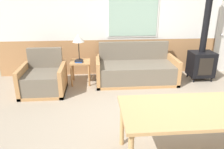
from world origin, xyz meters
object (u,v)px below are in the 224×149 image
object	(u,v)px
armchair	(44,80)
table_lamp	(78,39)
side_table	(80,66)
wood_stove	(202,55)
dining_table	(200,114)
couch	(136,71)

from	to	relation	value
armchair	table_lamp	size ratio (longest dim) A/B	1.49
side_table	wood_stove	distance (m)	2.92
armchair	side_table	world-z (taller)	armchair
side_table	wood_stove	bearing A→B (deg)	0.52
dining_table	side_table	bearing A→B (deg)	120.40
dining_table	table_lamp	bearing A→B (deg)	120.00
couch	table_lamp	distance (m)	1.53
side_table	dining_table	bearing A→B (deg)	-59.60
dining_table	wood_stove	size ratio (longest dim) A/B	0.77
table_lamp	dining_table	xyz separation A→B (m)	(1.59, -2.75, -0.37)
couch	armchair	world-z (taller)	couch
couch	table_lamp	size ratio (longest dim) A/B	3.10
side_table	table_lamp	world-z (taller)	table_lamp
side_table	dining_table	size ratio (longest dim) A/B	0.29
armchair	dining_table	distance (m)	3.26
couch	wood_stove	world-z (taller)	wood_stove
dining_table	couch	bearing A→B (deg)	95.76
side_table	table_lamp	distance (m)	0.61
armchair	dining_table	world-z (taller)	armchair
dining_table	wood_stove	distance (m)	3.02
wood_stove	armchair	bearing A→B (deg)	-172.83
couch	side_table	size ratio (longest dim) A/B	3.48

